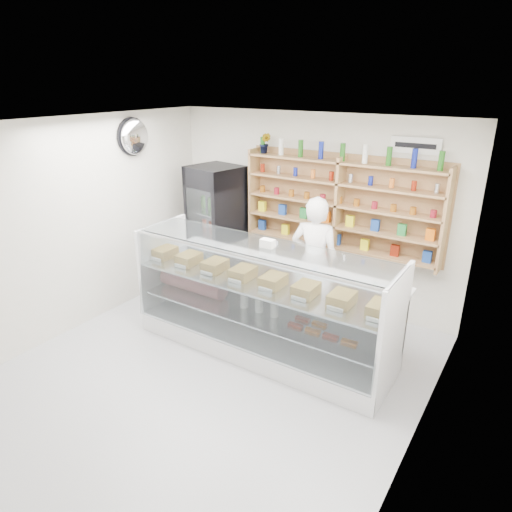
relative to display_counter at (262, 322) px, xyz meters
The scene contains 8 objects.
room 1.33m from the display_counter, 104.43° to the right, with size 5.00×5.00×5.00m.
display_counter is the anchor object (origin of this frame).
shop_worker 1.15m from the display_counter, 78.82° to the left, with size 0.66×0.43×1.81m, color white.
drinks_cooler 2.07m from the display_counter, 143.70° to the left, with size 0.83×0.82×1.99m.
wall_shelving 1.96m from the display_counter, 79.24° to the left, with size 2.84×0.28×1.33m.
potted_plant 2.64m from the display_counter, 121.27° to the left, with size 0.16×0.13×0.30m, color #1E6626.
security_mirror 3.18m from the display_counter, behind, with size 0.15×0.50×0.50m, color silver.
wall_sign 2.90m from the display_counter, 54.19° to the left, with size 0.62×0.03×0.20m, color white.
Camera 1 is at (2.87, -3.41, 3.22)m, focal length 32.00 mm.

